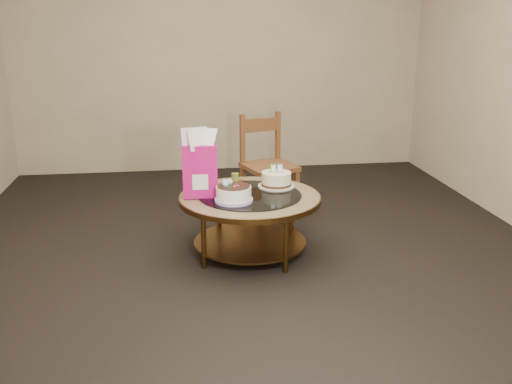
{
  "coord_description": "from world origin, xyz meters",
  "views": [
    {
      "loc": [
        -0.49,
        -3.85,
        1.68
      ],
      "look_at": [
        0.05,
        0.02,
        0.47
      ],
      "focal_mm": 40.0,
      "sensor_mm": 36.0,
      "label": 1
    }
  ],
  "objects": [
    {
      "name": "ground",
      "position": [
        0.0,
        0.0,
        0.0
      ],
      "size": [
        5.0,
        5.0,
        0.0
      ],
      "primitive_type": "plane",
      "color": "black",
      "rests_on": "ground"
    },
    {
      "name": "room_walls",
      "position": [
        0.0,
        0.0,
        1.54
      ],
      "size": [
        4.52,
        5.02,
        2.61
      ],
      "color": "#BDAA8F",
      "rests_on": "ground"
    },
    {
      "name": "coffee_table",
      "position": [
        0.0,
        -0.0,
        0.38
      ],
      "size": [
        1.02,
        1.02,
        0.46
      ],
      "color": "#573918",
      "rests_on": "ground"
    },
    {
      "name": "decorated_cake",
      "position": [
        -0.13,
        -0.14,
        0.51
      ],
      "size": [
        0.26,
        0.26,
        0.15
      ],
      "rotation": [
        0.0,
        0.0,
        0.13
      ],
      "color": "#BBA0E3",
      "rests_on": "coffee_table"
    },
    {
      "name": "cream_cake",
      "position": [
        0.22,
        0.17,
        0.51
      ],
      "size": [
        0.27,
        0.27,
        0.17
      ],
      "rotation": [
        0.0,
        0.0,
        0.12
      ],
      "color": "silver",
      "rests_on": "coffee_table"
    },
    {
      "name": "gift_bag",
      "position": [
        -0.35,
        0.02,
        0.7
      ],
      "size": [
        0.24,
        0.18,
        0.48
      ],
      "rotation": [
        0.0,
        0.0,
        -0.03
      ],
      "color": "#C6127D",
      "rests_on": "coffee_table"
    },
    {
      "name": "pillar_candle",
      "position": [
        -0.07,
        0.32,
        0.48
      ],
      "size": [
        0.11,
        0.11,
        0.08
      ],
      "rotation": [
        0.0,
        0.0,
        0.02
      ],
      "color": "#DBBD5A",
      "rests_on": "coffee_table"
    },
    {
      "name": "dining_chair",
      "position": [
        0.27,
        0.88,
        0.45
      ],
      "size": [
        0.51,
        0.51,
        0.88
      ],
      "rotation": [
        0.0,
        0.0,
        0.32
      ],
      "color": "brown",
      "rests_on": "ground"
    }
  ]
}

